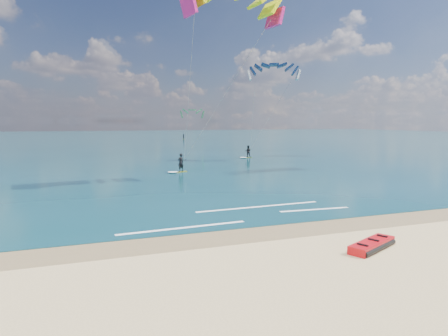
# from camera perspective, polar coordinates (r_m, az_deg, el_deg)

# --- Properties ---
(ground) EXTENTS (320.00, 320.00, 0.00)m
(ground) POSITION_cam_1_polar(r_m,az_deg,el_deg) (54.09, -11.38, 1.14)
(ground) COLOR tan
(ground) RESTS_ON ground
(wet_sand_strip) EXTENTS (320.00, 2.40, 0.01)m
(wet_sand_strip) POSITION_cam_1_polar(r_m,az_deg,el_deg) (18.81, 5.97, -9.19)
(wet_sand_strip) COLOR brown
(wet_sand_strip) RESTS_ON ground
(sea) EXTENTS (320.00, 200.00, 0.04)m
(sea) POSITION_cam_1_polar(r_m,az_deg,el_deg) (117.64, -16.06, 3.97)
(sea) COLOR #0B363D
(sea) RESTS_ON ground
(packed_kite_left) EXTENTS (3.04, 2.15, 0.39)m
(packed_kite_left) POSITION_cam_1_polar(r_m,az_deg,el_deg) (17.52, 20.35, -10.80)
(packed_kite_left) COLOR red
(packed_kite_left) RESTS_ON ground
(kitesurfer_main) EXTENTS (10.74, 9.32, 17.66)m
(kitesurfer_main) POSITION_cam_1_polar(r_m,az_deg,el_deg) (37.09, -2.52, 12.71)
(kitesurfer_main) COLOR #CFCF18
(kitesurfer_main) RESTS_ON sea
(kitesurfer_far) EXTENTS (7.99, 6.30, 13.80)m
(kitesurfer_far) POSITION_cam_1_polar(r_m,az_deg,el_deg) (54.51, 5.41, 9.04)
(kitesurfer_far) COLOR #A0CF1F
(kitesurfer_far) RESTS_ON sea
(shoreline_foam) EXTENTS (13.55, 3.66, 0.01)m
(shoreline_foam) POSITION_cam_1_polar(r_m,az_deg,el_deg) (22.31, 3.76, -6.51)
(shoreline_foam) COLOR white
(shoreline_foam) RESTS_ON ground
(distant_kites) EXTENTS (72.83, 42.53, 11.61)m
(distant_kites) POSITION_cam_1_polar(r_m,az_deg,el_deg) (97.09, -28.24, 5.95)
(distant_kites) COLOR #2E8049
(distant_kites) RESTS_ON ground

